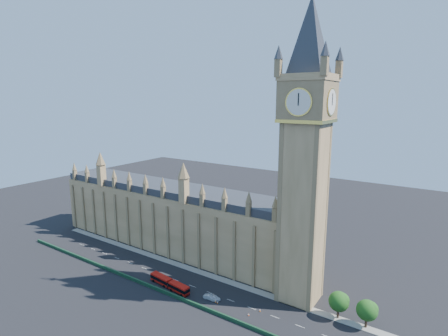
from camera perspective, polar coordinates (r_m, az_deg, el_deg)
The scene contains 15 objects.
ground at distance 132.77m, azimuth -6.61°, elevation -18.13°, with size 400.00×400.00×0.00m, color black.
palace_westminster at distance 157.39m, azimuth -8.53°, elevation -7.83°, with size 120.00×20.00×28.00m.
elizabeth_tower at distance 108.88m, azimuth 13.27°, elevation 5.47°, with size 20.59×20.59×105.00m.
bridge_parapet at distance 126.71m, azimuth -9.39°, elevation -19.44°, with size 160.00×0.60×1.20m, color #1E4C2D.
kerb_north at distance 139.18m, azimuth -3.97°, elevation -16.57°, with size 160.00×3.00×0.16m, color gray.
tree_east_near at distance 116.65m, azimuth 18.36°, elevation -19.93°, with size 6.00×6.00×8.50m.
tree_east_far at distance 115.30m, azimuth 22.44°, elevation -20.64°, with size 6.00×6.00×8.50m.
red_bus at distance 129.79m, azimuth -8.90°, elevation -18.12°, with size 17.95×4.53×3.02m.
car_grey at distance 131.25m, azimuth -8.38°, elevation -18.18°, with size 1.73×4.30×1.47m, color #45484D.
car_silver at distance 122.54m, azimuth -2.29°, elevation -20.35°, with size 1.62×4.65×1.53m, color #A4A6AB.
car_white at distance 122.68m, azimuth -1.50°, elevation -20.39°, with size 1.71×4.20×1.22m, color silver.
cone_a at distance 117.70m, azimuth 5.88°, elevation -22.12°, with size 0.49×0.49×0.67m.
cone_b at distance 115.58m, azimuth 4.04°, elevation -22.78°, with size 0.51×0.51×0.67m.
cone_c at distance 120.76m, azimuth -1.08°, elevation -21.09°, with size 0.48×0.48×0.73m.
cone_d at distance 121.33m, azimuth -1.39°, elevation -20.91°, with size 0.63×0.63×0.78m.
Camera 1 is at (75.79, -87.59, 64.90)m, focal length 28.00 mm.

